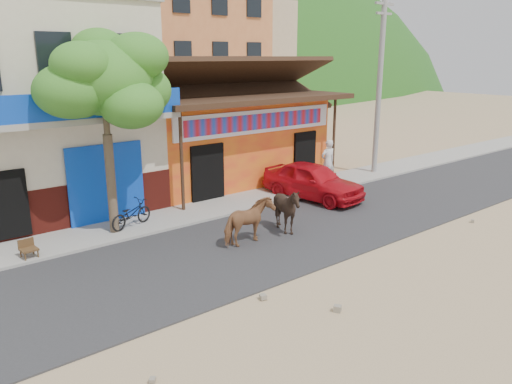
# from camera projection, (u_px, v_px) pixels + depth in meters

# --- Properties ---
(ground) EXTENTS (120.00, 120.00, 0.00)m
(ground) POSITION_uv_depth(u_px,v_px,m) (360.00, 255.00, 13.80)
(ground) COLOR #9E825B
(ground) RESTS_ON ground
(road) EXTENTS (60.00, 5.00, 0.04)m
(road) POSITION_uv_depth(u_px,v_px,m) (298.00, 231.00, 15.67)
(road) COLOR #28282B
(road) RESTS_ON ground
(sidewalk) EXTENTS (60.00, 2.00, 0.12)m
(sidewalk) POSITION_uv_depth(u_px,v_px,m) (232.00, 205.00, 18.29)
(sidewalk) COLOR gray
(sidewalk) RESTS_ON ground
(dance_club) EXTENTS (8.00, 6.00, 3.60)m
(dance_club) POSITION_uv_depth(u_px,v_px,m) (214.00, 138.00, 22.04)
(dance_club) COLOR orange
(dance_club) RESTS_ON ground
(cafe_building) EXTENTS (7.00, 6.00, 7.00)m
(cafe_building) POSITION_uv_depth(u_px,v_px,m) (32.00, 111.00, 17.05)
(cafe_building) COLOR beige
(cafe_building) RESTS_ON ground
(apartment_front) EXTENTS (9.00, 9.00, 12.00)m
(apartment_front) POSITION_uv_depth(u_px,v_px,m) (184.00, 46.00, 35.67)
(apartment_front) COLOR #CC723F
(apartment_front) RESTS_ON ground
(apartment_rear) EXTENTS (8.00, 8.00, 10.00)m
(apartment_rear) POSITION_uv_depth(u_px,v_px,m) (235.00, 59.00, 45.89)
(apartment_rear) COLOR tan
(apartment_rear) RESTS_ON ground
(tree) EXTENTS (3.00, 3.00, 6.00)m
(tree) POSITION_uv_depth(u_px,v_px,m) (107.00, 134.00, 14.54)
(tree) COLOR #2D721E
(tree) RESTS_ON sidewalk
(utility_pole) EXTENTS (0.24, 0.24, 8.00)m
(utility_pole) POSITION_uv_depth(u_px,v_px,m) (379.00, 84.00, 22.17)
(utility_pole) COLOR gray
(utility_pole) RESTS_ON sidewalk
(cow_tan) EXTENTS (1.65, 0.88, 1.33)m
(cow_tan) POSITION_uv_depth(u_px,v_px,m) (249.00, 222.00, 14.38)
(cow_tan) COLOR #97623C
(cow_tan) RESTS_ON road
(cow_dark) EXTENTS (1.76, 1.71, 1.49)m
(cow_dark) POSITION_uv_depth(u_px,v_px,m) (287.00, 209.00, 15.29)
(cow_dark) COLOR black
(cow_dark) RESTS_ON road
(red_car) EXTENTS (2.18, 4.27, 1.39)m
(red_car) POSITION_uv_depth(u_px,v_px,m) (313.00, 181.00, 18.99)
(red_car) COLOR red
(red_car) RESTS_ON road
(scooter) EXTENTS (1.69, 1.03, 0.84)m
(scooter) POSITION_uv_depth(u_px,v_px,m) (131.00, 214.00, 15.65)
(scooter) COLOR black
(scooter) RESTS_ON sidewalk
(pedestrian) EXTENTS (0.72, 0.52, 1.85)m
(pedestrian) POSITION_uv_depth(u_px,v_px,m) (328.00, 162.00, 20.90)
(pedestrian) COLOR silver
(pedestrian) RESTS_ON sidewalk
(cafe_chair_left) EXTENTS (0.45, 0.45, 0.89)m
(cafe_chair_left) POSITION_uv_depth(u_px,v_px,m) (28.00, 242.00, 13.26)
(cafe_chair_left) COLOR #453017
(cafe_chair_left) RESTS_ON sidewalk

